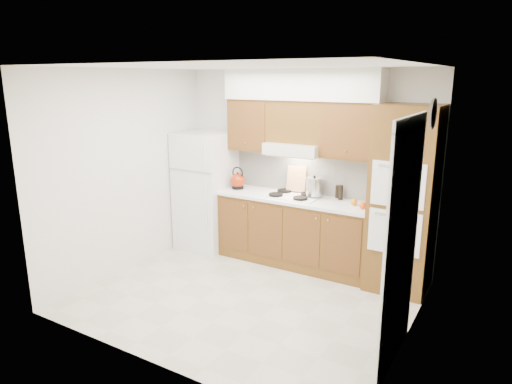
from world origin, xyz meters
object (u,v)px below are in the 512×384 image
fridge (206,190)px  oven_cabinet (404,200)px  kettle (238,181)px  stock_pot (314,187)px

fridge → oven_cabinet: bearing=0.7°
fridge → kettle: bearing=5.8°
stock_pot → fridge: bearing=-174.1°
oven_cabinet → stock_pot: size_ratio=9.62×
fridge → oven_cabinet: oven_cabinet is taller
fridge → kettle: fridge is taller
oven_cabinet → fridge: bearing=-179.3°
oven_cabinet → stock_pot: oven_cabinet is taller
oven_cabinet → kettle: (-2.32, 0.02, -0.04)m
oven_cabinet → stock_pot: 1.20m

